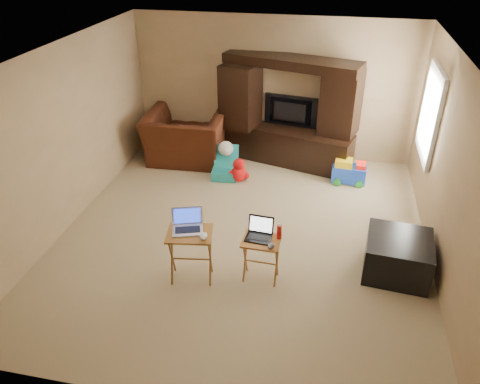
% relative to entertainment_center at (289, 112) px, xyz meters
% --- Properties ---
extents(floor, '(5.50, 5.50, 0.00)m').
position_rel_entertainment_center_xyz_m(floor, '(-0.33, -2.43, -0.95)').
color(floor, tan).
rests_on(floor, ground).
extents(ceiling, '(5.50, 5.50, 0.00)m').
position_rel_entertainment_center_xyz_m(ceiling, '(-0.33, -2.43, 1.55)').
color(ceiling, silver).
rests_on(ceiling, ground).
extents(wall_back, '(5.00, 0.00, 5.00)m').
position_rel_entertainment_center_xyz_m(wall_back, '(-0.33, 0.32, 0.30)').
color(wall_back, tan).
rests_on(wall_back, ground).
extents(wall_front, '(5.00, 0.00, 5.00)m').
position_rel_entertainment_center_xyz_m(wall_front, '(-0.33, -5.18, 0.30)').
color(wall_front, tan).
rests_on(wall_front, ground).
extents(wall_left, '(0.00, 5.50, 5.50)m').
position_rel_entertainment_center_xyz_m(wall_left, '(-2.83, -2.43, 0.30)').
color(wall_left, tan).
rests_on(wall_left, ground).
extents(wall_right, '(0.00, 5.50, 5.50)m').
position_rel_entertainment_center_xyz_m(wall_right, '(2.17, -2.43, 0.30)').
color(wall_right, tan).
rests_on(wall_right, ground).
extents(window_pane, '(0.00, 1.20, 1.20)m').
position_rel_entertainment_center_xyz_m(window_pane, '(2.15, -0.88, 0.45)').
color(window_pane, white).
rests_on(window_pane, ground).
extents(window_frame, '(0.06, 1.14, 1.34)m').
position_rel_entertainment_center_xyz_m(window_frame, '(2.13, -0.88, 0.45)').
color(window_frame, white).
rests_on(window_frame, ground).
extents(entertainment_center, '(2.39, 1.18, 1.90)m').
position_rel_entertainment_center_xyz_m(entertainment_center, '(0.00, 0.00, 0.00)').
color(entertainment_center, black).
rests_on(entertainment_center, floor).
extents(television, '(0.97, 0.28, 0.55)m').
position_rel_entertainment_center_xyz_m(television, '(0.00, 0.09, -0.04)').
color(television, black).
rests_on(television, entertainment_center).
extents(recliner, '(1.43, 1.26, 0.90)m').
position_rel_entertainment_center_xyz_m(recliner, '(-1.80, -0.32, -0.50)').
color(recliner, '#421A0E').
rests_on(recliner, floor).
extents(child_rocker, '(0.45, 0.50, 0.55)m').
position_rel_entertainment_center_xyz_m(child_rocker, '(-0.97, -0.84, -0.68)').
color(child_rocker, teal).
rests_on(child_rocker, floor).
extents(plush_toy, '(0.37, 0.31, 0.42)m').
position_rel_entertainment_center_xyz_m(plush_toy, '(-0.70, -0.91, -0.74)').
color(plush_toy, red).
rests_on(plush_toy, floor).
extents(push_toy, '(0.59, 0.44, 0.42)m').
position_rel_entertainment_center_xyz_m(push_toy, '(1.11, -0.58, -0.74)').
color(push_toy, blue).
rests_on(push_toy, floor).
extents(ottoman, '(0.85, 0.85, 0.50)m').
position_rel_entertainment_center_xyz_m(ottoman, '(1.70, -2.85, -0.70)').
color(ottoman, black).
rests_on(ottoman, floor).
extents(tray_table_left, '(0.58, 0.50, 0.68)m').
position_rel_entertainment_center_xyz_m(tray_table_left, '(-0.76, -3.48, -0.61)').
color(tray_table_left, '#8E5C22').
rests_on(tray_table_left, floor).
extents(tray_table_right, '(0.46, 0.37, 0.58)m').
position_rel_entertainment_center_xyz_m(tray_table_right, '(0.07, -3.31, -0.66)').
color(tray_table_right, '#AA6929').
rests_on(tray_table_right, floor).
extents(laptop_left, '(0.43, 0.39, 0.24)m').
position_rel_entertainment_center_xyz_m(laptop_left, '(-0.79, -3.45, -0.15)').
color(laptop_left, '#B9B9BE').
rests_on(laptop_left, tray_table_left).
extents(laptop_right, '(0.32, 0.28, 0.24)m').
position_rel_entertainment_center_xyz_m(laptop_right, '(0.03, -3.29, -0.25)').
color(laptop_right, black).
rests_on(laptop_right, tray_table_right).
extents(mouse_left, '(0.10, 0.15, 0.06)m').
position_rel_entertainment_center_xyz_m(mouse_left, '(-0.57, -3.55, -0.24)').
color(mouse_left, silver).
rests_on(mouse_left, tray_table_left).
extents(mouse_right, '(0.10, 0.13, 0.05)m').
position_rel_entertainment_center_xyz_m(mouse_right, '(0.20, -3.43, -0.34)').
color(mouse_right, '#39393D').
rests_on(mouse_right, tray_table_right).
extents(water_bottle, '(0.06, 0.06, 0.18)m').
position_rel_entertainment_center_xyz_m(water_bottle, '(0.26, -3.23, -0.28)').
color(water_bottle, red).
rests_on(water_bottle, tray_table_right).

